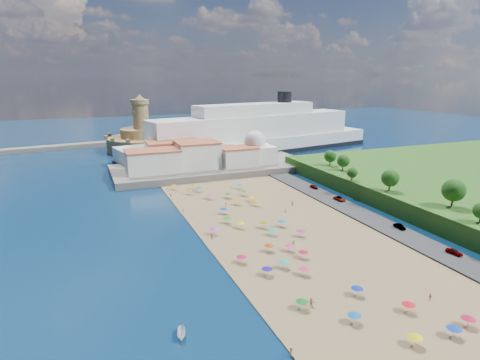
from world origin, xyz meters
name	(u,v)px	position (x,y,z in m)	size (l,w,h in m)	color
ground	(260,228)	(0.00, 0.00, 0.00)	(700.00, 700.00, 0.00)	#071938
terrace	(213,168)	(10.00, 73.00, 1.50)	(90.00, 36.00, 3.00)	#59544C
jetty	(152,158)	(-12.00, 108.00, 1.20)	(18.00, 70.00, 2.40)	#59544C
waterfront_buildings	(185,156)	(-3.05, 73.64, 7.88)	(57.00, 29.00, 11.00)	silver
domed_building	(255,150)	(30.00, 71.00, 8.97)	(16.00, 16.00, 15.00)	silver
fortress	(142,139)	(-12.00, 138.00, 6.68)	(40.00, 40.00, 32.40)	#A08950
cruise_ship	(255,135)	(46.13, 106.28, 10.02)	(156.32, 52.04, 33.83)	black
beach_parasols	(268,233)	(-1.58, -8.94, 2.15)	(30.58, 116.85, 2.20)	gray
beachgoers	(254,227)	(-1.99, -0.67, 1.11)	(37.73, 94.10, 1.83)	tan
parked_cars	(362,209)	(36.00, 0.00, 1.36)	(2.31, 67.19, 1.35)	gray
hillside_trees	(415,184)	(49.03, -7.84, 10.14)	(13.18, 103.18, 8.30)	#382314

